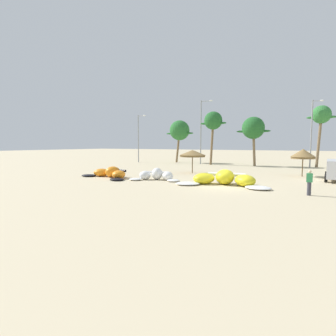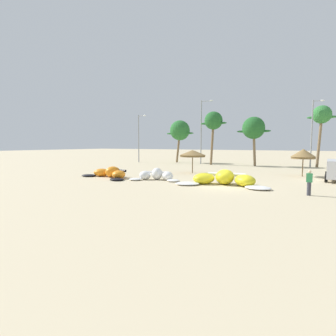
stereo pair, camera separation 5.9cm
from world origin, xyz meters
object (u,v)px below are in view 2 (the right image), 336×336
Objects in this scene: palm_center_left at (322,116)px; beach_umbrella_near_van at (193,153)px; kite_left_of_center at (224,179)px; beach_umbrella_middle at (303,154)px; palm_left_of_gap at (254,128)px; lamppost_west at (139,136)px; person_near_kites at (309,183)px; kite_far_left at (110,173)px; lamppost_east_center at (313,131)px; palm_leftmost at (180,131)px; lamppost_west_center at (202,129)px; kite_left at (156,175)px; palm_left at (213,121)px.

beach_umbrella_near_van is at bearing -129.77° from palm_center_left.
kite_left_of_center is 2.75× the size of beach_umbrella_middle.
palm_left_of_gap is 19.58m from lamppost_west.
beach_umbrella_middle is at bearing 93.91° from person_near_kites.
kite_far_left is 27.86m from lamppost_east_center.
palm_left_of_gap is 9.02m from palm_center_left.
palm_leftmost is (-20.76, 23.88, 4.80)m from person_near_kites.
lamppost_west is 11.52m from lamppost_west_center.
lamppost_east_center reaches higher than kite_left.
palm_left_of_gap is 0.79× the size of lamppost_east_center.
person_near_kites is 24.75m from palm_center_left.
kite_left reaches higher than kite_far_left.
kite_far_left is at bearing -128.71° from palm_center_left.
lamppost_east_center reaches higher than kite_left_of_center.
kite_left_of_center is 4.71× the size of person_near_kites.
kite_left_of_center is at bearing -50.66° from beach_umbrella_near_van.
kite_left is 0.56× the size of lamppost_west.
beach_umbrella_middle is 19.17m from lamppost_west_center.
palm_leftmost is 1.02× the size of palm_left_of_gap.
kite_left_of_center is (6.29, -0.02, 0.05)m from kite_left.
lamppost_west_center reaches higher than palm_left_of_gap.
lamppost_west_center reaches higher than kite_far_left.
lamppost_west_center is (-2.12, 0.61, -1.07)m from palm_left.
lamppost_west reaches higher than beach_umbrella_middle.
beach_umbrella_middle is 0.37× the size of palm_leftmost.
palm_center_left is at bearing 82.65° from beach_umbrella_middle.
palm_leftmost reaches higher than beach_umbrella_middle.
kite_far_left is 0.85× the size of palm_left_of_gap.
palm_center_left is at bearing 52.07° from lamppost_east_center.
lamppost_west_center is at bearing 125.68° from person_near_kites.
palm_left_of_gap reaches higher than beach_umbrella_middle.
palm_left is at bearing 3.07° from lamppost_west.
beach_umbrella_middle is 0.33× the size of lamppost_west.
lamppost_east_center is (11.66, 13.93, 2.88)m from beach_umbrella_near_van.
beach_umbrella_middle is 13.71m from palm_left_of_gap.
beach_umbrella_middle reaches higher than kite_left.
person_near_kites is 24.11m from palm_left_of_gap.
lamppost_west is at bearing 142.00° from beach_umbrella_near_van.
beach_umbrella_middle is at bearing 30.70° from kite_far_left.
beach_umbrella_middle is (5.28, 9.32, 1.82)m from kite_left_of_center.
palm_leftmost reaches higher than kite_left.
palm_leftmost is at bearing 172.99° from palm_left_of_gap.
palm_leftmost reaches higher than kite_left_of_center.
palm_left_of_gap is at bearing -177.50° from lamppost_east_center.
palm_leftmost is at bearing 131.00° from person_near_kites.
kite_far_left is 2.23× the size of beach_umbrella_middle.
palm_left is 0.81× the size of lamppost_west_center.
beach_umbrella_middle is 24.01m from palm_leftmost.
kite_left is 0.63× the size of palm_leftmost.
lamppost_west_center reaches higher than beach_umbrella_middle.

